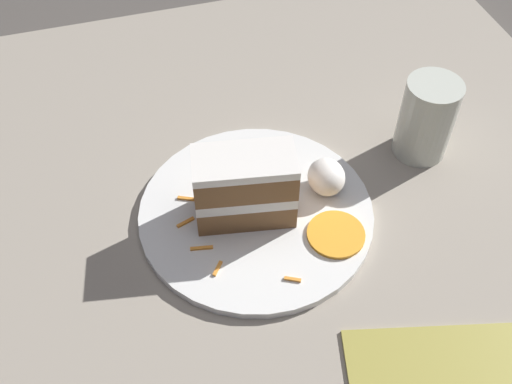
% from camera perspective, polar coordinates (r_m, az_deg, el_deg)
% --- Properties ---
extents(ground_plane, '(6.00, 6.00, 0.00)m').
position_cam_1_polar(ground_plane, '(0.78, 4.91, -6.13)').
color(ground_plane, '#4C4742').
rests_on(ground_plane, ground).
extents(dining_table, '(1.10, 0.95, 0.04)m').
position_cam_1_polar(dining_table, '(0.76, 5.00, -5.35)').
color(dining_table, gray).
rests_on(dining_table, ground).
extents(plate, '(0.30, 0.30, 0.01)m').
position_cam_1_polar(plate, '(0.76, 0.00, -1.98)').
color(plate, white).
rests_on(plate, dining_table).
extents(cake_slice, '(0.08, 0.13, 0.10)m').
position_cam_1_polar(cake_slice, '(0.72, -1.08, 0.50)').
color(cake_slice, brown).
rests_on(cake_slice, plate).
extents(cream_dollop, '(0.05, 0.05, 0.04)m').
position_cam_1_polar(cream_dollop, '(0.77, 6.71, 1.43)').
color(cream_dollop, white).
rests_on(cream_dollop, plate).
extents(orange_garnish, '(0.07, 0.07, 0.00)m').
position_cam_1_polar(orange_garnish, '(0.74, 7.62, -4.02)').
color(orange_garnish, orange).
rests_on(orange_garnish, plate).
extents(carrot_shreds_scatter, '(0.20, 0.17, 0.00)m').
position_cam_1_polar(carrot_shreds_scatter, '(0.75, -2.45, -2.59)').
color(carrot_shreds_scatter, orange).
rests_on(carrot_shreds_scatter, plate).
extents(drinking_glass, '(0.07, 0.07, 0.12)m').
position_cam_1_polar(drinking_glass, '(0.84, 15.81, 6.33)').
color(drinking_glass, beige).
rests_on(drinking_glass, dining_table).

